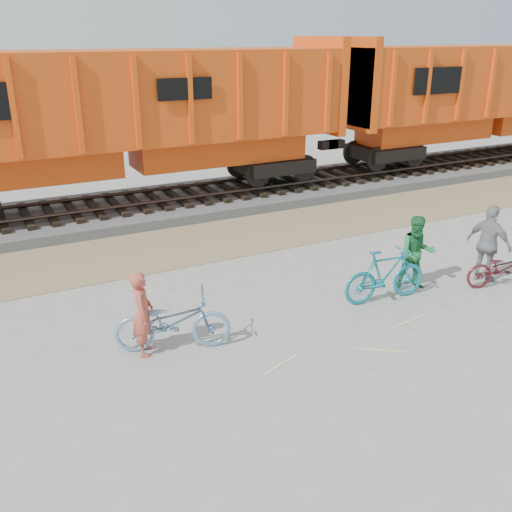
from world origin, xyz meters
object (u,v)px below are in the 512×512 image
object	(u,v)px
bicycle_blue	(173,322)
person_woman	(489,244)
hopper_car_center	(123,116)
hopper_car_right	(486,93)
person_man	(417,253)
bicycle_teal	(385,275)
bicycle_maroon	(503,268)
person_solo	(143,313)

from	to	relation	value
bicycle_blue	person_woman	distance (m)	7.31
hopper_car_center	bicycle_blue	size ratio (longest dim) A/B	6.84
hopper_car_right	person_woman	size ratio (longest dim) A/B	7.85
hopper_car_right	person_man	xyz separation A→B (m)	(-10.98, -8.40, -2.18)
person_man	person_woman	bearing A→B (deg)	11.50
bicycle_teal	person_woman	xyz separation A→B (m)	(2.68, -0.25, 0.32)
person_woman	hopper_car_center	bearing A→B (deg)	20.64
person_man	person_woman	xyz separation A→B (m)	(1.68, -0.45, 0.07)
hopper_car_center	bicycle_maroon	distance (m)	11.21
person_solo	person_woman	distance (m)	7.81
bicycle_teal	person_woman	world-z (taller)	person_woman
hopper_car_right	person_solo	distance (m)	19.15
hopper_car_center	person_man	world-z (taller)	hopper_car_center
bicycle_teal	person_solo	distance (m)	5.12
person_solo	hopper_car_center	bearing A→B (deg)	3.11
hopper_car_center	hopper_car_right	bearing A→B (deg)	0.00
bicycle_blue	bicycle_maroon	bearing A→B (deg)	-77.16
person_solo	person_man	xyz separation A→B (m)	(6.11, -0.05, 0.06)
bicycle_maroon	bicycle_blue	bearing A→B (deg)	102.12
bicycle_teal	bicycle_maroon	size ratio (longest dim) A/B	1.13
person_solo	person_man	size ratio (longest dim) A/B	0.93
bicycle_maroon	hopper_car_right	bearing A→B (deg)	-26.55
bicycle_teal	person_solo	size ratio (longest dim) A/B	1.24
hopper_car_center	bicycle_blue	world-z (taller)	hopper_car_center
hopper_car_right	bicycle_teal	size ratio (longest dim) A/B	7.32
hopper_car_right	bicycle_maroon	bearing A→B (deg)	-134.85
bicycle_blue	bicycle_teal	distance (m)	4.62
bicycle_maroon	person_man	distance (m)	2.01
hopper_car_right	person_man	world-z (taller)	hopper_car_right
hopper_car_center	person_solo	size ratio (longest dim) A/B	9.09
hopper_car_center	bicycle_blue	xyz separation A→B (m)	(-1.59, -8.44, -2.47)
bicycle_maroon	person_man	xyz separation A→B (m)	(-1.78, 0.85, 0.38)
hopper_car_center	person_man	xyz separation A→B (m)	(4.02, -8.40, -2.18)
person_man	person_woman	distance (m)	1.74
hopper_car_center	person_man	distance (m)	9.56
hopper_car_right	bicycle_maroon	distance (m)	13.29
person_man	bicycle_maroon	bearing A→B (deg)	0.94
hopper_car_right	bicycle_maroon	xyz separation A→B (m)	(-9.20, -9.25, -2.56)
hopper_car_center	person_woman	world-z (taller)	hopper_car_center
bicycle_maroon	person_man	bearing A→B (deg)	82.84
bicycle_teal	person_man	distance (m)	1.05
bicycle_blue	person_man	world-z (taller)	person_man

